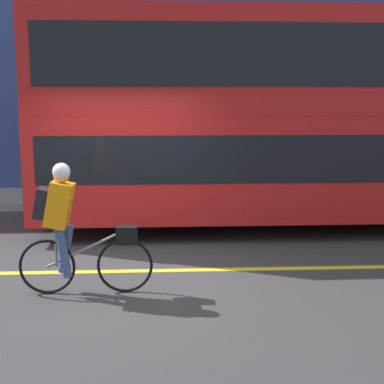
% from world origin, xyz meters
% --- Properties ---
extents(ground_plane, '(80.00, 80.00, 0.00)m').
position_xyz_m(ground_plane, '(0.00, 0.00, 0.00)').
color(ground_plane, '#38383A').
extents(road_center_line, '(50.00, 0.14, 0.01)m').
position_xyz_m(road_center_line, '(0.00, 0.26, 0.00)').
color(road_center_line, yellow).
rests_on(road_center_line, ground_plane).
extents(sidewalk_curb, '(60.00, 2.20, 0.16)m').
position_xyz_m(sidewalk_curb, '(0.00, 5.54, 0.08)').
color(sidewalk_curb, gray).
rests_on(sidewalk_curb, ground_plane).
extents(building_facade, '(60.00, 0.30, 8.63)m').
position_xyz_m(building_facade, '(0.00, 6.79, 4.31)').
color(building_facade, '#33478C').
rests_on(building_facade, ground_plane).
extents(bus, '(10.48, 2.44, 3.85)m').
position_xyz_m(bus, '(3.69, 2.76, 2.14)').
color(bus, black).
rests_on(bus, ground_plane).
extents(cyclist_on_bike, '(1.64, 0.32, 1.63)m').
position_xyz_m(cyclist_on_bike, '(-0.44, -0.56, 0.88)').
color(cyclist_on_bike, black).
rests_on(cyclist_on_bike, ground_plane).
extents(street_sign_post, '(0.36, 0.09, 2.71)m').
position_xyz_m(street_sign_post, '(-0.79, 5.42, 1.66)').
color(street_sign_post, '#59595B').
rests_on(street_sign_post, sidewalk_curb).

